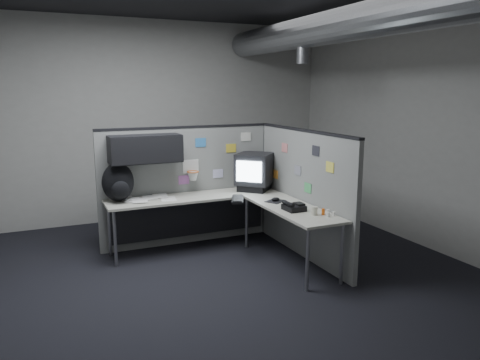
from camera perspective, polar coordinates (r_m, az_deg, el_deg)
name	(u,v)px	position (r m, az deg, el deg)	size (l,w,h in m)	color
room	(274,91)	(5.40, 4.23, 10.75)	(5.62, 5.62, 3.22)	black
partition_back	(177,174)	(6.34, -7.69, 0.75)	(2.44, 0.42, 1.63)	slate
partition_right	(303,193)	(6.00, 7.68, -1.58)	(0.07, 2.23, 1.63)	slate
desk	(219,208)	(6.06, -2.53, -3.37)	(2.31, 2.11, 0.73)	#B3B2A2
monitor	(255,171)	(6.49, 1.79, 1.08)	(0.64, 0.64, 0.52)	black
keyboard	(238,199)	(5.92, -0.30, -2.35)	(0.30, 0.43, 0.04)	black
mouse	(275,200)	(5.90, 4.34, -2.45)	(0.30, 0.28, 0.05)	black
phone	(294,207)	(5.48, 6.55, -3.28)	(0.22, 0.24, 0.11)	black
bottles	(327,213)	(5.32, 10.62, -3.96)	(0.13, 0.14, 0.07)	silver
cup	(314,211)	(5.31, 9.06, -3.74)	(0.07, 0.07, 0.10)	beige
papers	(146,198)	(6.13, -11.39, -2.21)	(0.74, 0.53, 0.02)	white
backpack	(118,183)	(6.03, -14.62, -0.34)	(0.47, 0.46, 0.49)	black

